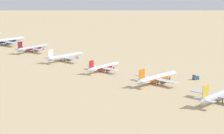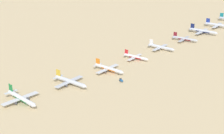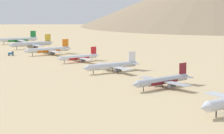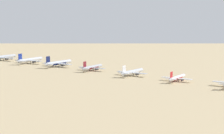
# 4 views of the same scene
# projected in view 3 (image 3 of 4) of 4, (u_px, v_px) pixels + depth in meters

# --- Properties ---
(ground_plane) EXTENTS (2968.48, 2968.48, 0.00)m
(ground_plane) POSITION_uv_depth(u_px,v_px,m) (113.00, 72.00, 301.74)
(ground_plane) COLOR tan
(parked_jet_0) EXTENTS (53.04, 43.11, 15.29)m
(parked_jet_0) POSITION_uv_depth(u_px,v_px,m) (18.00, 40.00, 517.16)
(parked_jet_0) COLOR silver
(parked_jet_0) RESTS_ON ground
(parked_jet_1) EXTENTS (52.62, 42.69, 15.19)m
(parked_jet_1) POSITION_uv_depth(u_px,v_px,m) (32.00, 44.00, 459.99)
(parked_jet_1) COLOR silver
(parked_jet_1) RESTS_ON ground
(parked_jet_2) EXTENTS (49.61, 40.18, 14.34)m
(parked_jet_2) POSITION_uv_depth(u_px,v_px,m) (48.00, 50.00, 404.92)
(parked_jet_2) COLOR silver
(parked_jet_2) RESTS_ON ground
(parked_jet_3) EXTENTS (41.94, 34.11, 12.09)m
(parked_jet_3) POSITION_uv_depth(u_px,v_px,m) (79.00, 57.00, 355.09)
(parked_jet_3) COLOR white
(parked_jet_3) RESTS_ON ground
(parked_jet_4) EXTENTS (47.75, 38.71, 13.79)m
(parked_jet_4) POSITION_uv_depth(u_px,v_px,m) (112.00, 66.00, 302.43)
(parked_jet_4) COLOR silver
(parked_jet_4) RESTS_ON ground
(parked_jet_5) EXTENTS (46.35, 37.77, 13.36)m
(parked_jet_5) POSITION_uv_depth(u_px,v_px,m) (163.00, 81.00, 245.59)
(parked_jet_5) COLOR #B2B7C1
(parked_jet_5) RESTS_ON ground
(service_truck) EXTENTS (5.68, 4.33, 3.90)m
(service_truck) POSITION_uv_depth(u_px,v_px,m) (11.00, 53.00, 399.85)
(service_truck) COLOR #1E5999
(service_truck) RESTS_ON ground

